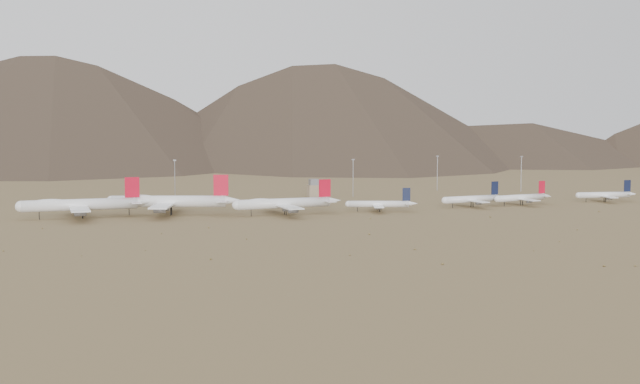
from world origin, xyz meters
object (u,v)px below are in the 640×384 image
object	(u,v)px
widebody_east	(284,203)
narrowbody_b	(473,199)
widebody_centre	(169,201)
widebody_west	(81,205)
control_tower	(314,189)
narrowbody_a	(380,204)

from	to	relation	value
widebody_east	narrowbody_b	xyz separation A→B (m)	(119.47, 12.05, -1.77)
widebody_centre	widebody_east	xyz separation A→B (m)	(61.91, -15.15, -1.15)
widebody_east	widebody_west	bearing A→B (deg)	166.54
control_tower	narrowbody_b	bearing A→B (deg)	-49.14
narrowbody_a	control_tower	xyz separation A→B (m)	(-14.24, 99.07, 0.83)
narrowbody_b	control_tower	world-z (taller)	narrowbody_b
widebody_east	widebody_centre	bearing A→B (deg)	159.38
widebody_west	widebody_centre	xyz separation A→B (m)	(47.68, 2.49, 0.33)
narrowbody_a	widebody_west	bearing A→B (deg)	-169.66
widebody_west	narrowbody_a	distance (m)	167.13
widebody_centre	widebody_west	bearing A→B (deg)	-162.65
narrowbody_b	control_tower	bearing A→B (deg)	120.24
narrowbody_a	widebody_east	bearing A→B (deg)	-164.34
widebody_centre	control_tower	xyz separation A→B (m)	(104.81, 85.40, -2.46)
widebody_east	control_tower	size ratio (longest dim) A/B	5.38
narrowbody_a	narrowbody_b	world-z (taller)	narrowbody_b
widebody_east	control_tower	bearing A→B (deg)	60.02
narrowbody_a	widebody_centre	bearing A→B (deg)	-172.37
narrowbody_a	control_tower	bearing A→B (deg)	112.36
narrowbody_b	widebody_centre	bearing A→B (deg)	168.40
widebody_east	narrowbody_a	distance (m)	57.20
narrowbody_b	narrowbody_a	bearing A→B (deg)	179.00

